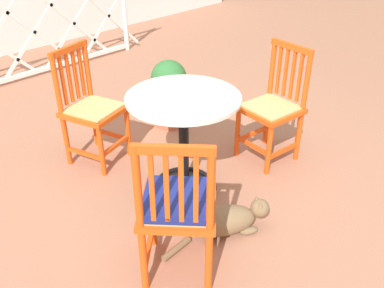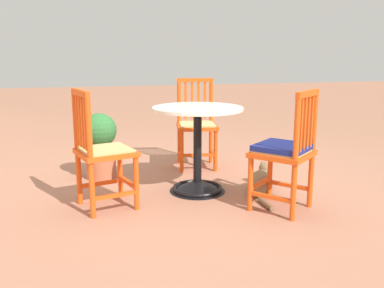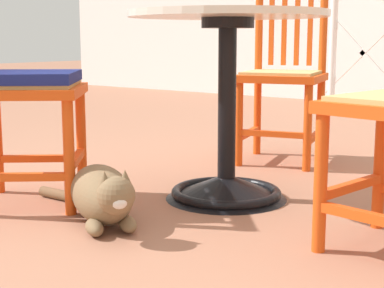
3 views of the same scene
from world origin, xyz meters
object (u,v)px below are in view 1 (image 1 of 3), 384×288
terracotta_planter (169,92)px  cafe_table (184,154)px  orange_chair_near_fence (91,110)px  orange_chair_tucked_in (178,207)px  pet_water_bowl (207,108)px  orange_chair_at_corner (273,108)px  tabby_cat (227,220)px

terracotta_planter → cafe_table: bearing=-128.0°
orange_chair_near_fence → orange_chair_tucked_in: bearing=-105.9°
orange_chair_near_fence → pet_water_bowl: 1.33m
cafe_table → orange_chair_near_fence: (-0.20, 0.80, 0.15)m
orange_chair_at_corner → pet_water_bowl: (0.28, 0.92, -0.41)m
orange_chair_tucked_in → pet_water_bowl: (1.64, 1.24, -0.42)m
pet_water_bowl → terracotta_planter: bearing=171.9°
terracotta_planter → tabby_cat: bearing=-120.2°
cafe_table → orange_chair_tucked_in: 0.79m
orange_chair_at_corner → tabby_cat: (-0.94, -0.33, -0.34)m
cafe_table → orange_chair_near_fence: orange_chair_near_fence is taller
orange_chair_at_corner → terracotta_planter: 1.01m
cafe_table → tabby_cat: 0.58m
orange_chair_tucked_in → pet_water_bowl: 2.10m
orange_chair_at_corner → orange_chair_near_fence: (-0.98, 1.00, 0.00)m
cafe_table → tabby_cat: size_ratio=1.08×
orange_chair_tucked_in → terracotta_planter: size_ratio=1.47×
terracotta_planter → pet_water_bowl: (0.45, -0.06, -0.30)m
orange_chair_at_corner → pet_water_bowl: bearing=73.0°
orange_chair_near_fence → cafe_table: bearing=-76.0°
cafe_table → orange_chair_at_corner: 0.82m
orange_chair_at_corner → pet_water_bowl: size_ratio=5.36×
cafe_table → orange_chair_tucked_in: size_ratio=0.83×
orange_chair_tucked_in → tabby_cat: 0.55m
orange_chair_near_fence → pet_water_bowl: (1.27, -0.08, -0.41)m
cafe_table → pet_water_bowl: (1.07, 0.72, -0.26)m
cafe_table → orange_chair_near_fence: 0.83m
tabby_cat → terracotta_planter: terracotta_planter is taller
orange_chair_tucked_in → pet_water_bowl: size_ratio=5.36×
terracotta_planter → pet_water_bowl: size_ratio=3.65×
orange_chair_at_corner → orange_chair_tucked_in: size_ratio=1.00×
cafe_table → orange_chair_tucked_in: orange_chair_tucked_in is taller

